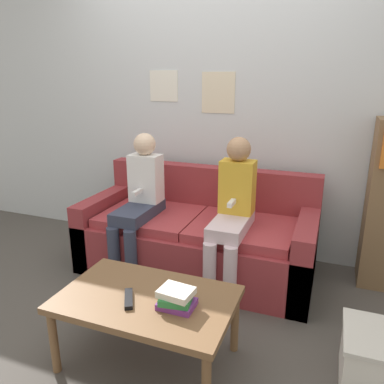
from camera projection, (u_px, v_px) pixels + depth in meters
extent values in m
plane|color=#4C4742|center=(172.00, 301.00, 2.59)|extent=(10.00, 10.00, 0.00)
cube|color=silver|center=(219.00, 101.00, 3.11)|extent=(8.00, 0.06, 2.60)
cube|color=white|center=(164.00, 86.00, 3.22)|extent=(0.26, 0.00, 0.26)
cube|color=beige|center=(218.00, 93.00, 3.07)|extent=(0.28, 0.00, 0.33)
cube|color=maroon|center=(197.00, 248.00, 2.96)|extent=(1.79, 0.80, 0.39)
cube|color=maroon|center=(210.00, 189.00, 3.15)|extent=(1.79, 0.14, 0.39)
cube|color=maroon|center=(107.00, 224.00, 3.22)|extent=(0.14, 0.80, 0.55)
cube|color=maroon|center=(305.00, 255.00, 2.66)|extent=(0.14, 0.80, 0.55)
cube|color=#A1343A|center=(152.00, 216.00, 2.99)|extent=(0.73, 0.64, 0.07)
cube|color=#A1343A|center=(243.00, 229.00, 2.74)|extent=(0.73, 0.64, 0.07)
cube|color=brown|center=(147.00, 299.00, 1.94)|extent=(0.91, 0.57, 0.04)
cylinder|color=brown|center=(54.00, 342.00, 1.93)|extent=(0.04, 0.04, 0.36)
cylinder|color=brown|center=(107.00, 293.00, 2.36)|extent=(0.04, 0.04, 0.36)
cylinder|color=brown|center=(235.00, 322.00, 2.08)|extent=(0.04, 0.04, 0.36)
cylinder|color=#33384C|center=(114.00, 257.00, 2.73)|extent=(0.09, 0.09, 0.46)
cylinder|color=#33384C|center=(131.00, 260.00, 2.69)|extent=(0.09, 0.09, 0.46)
cube|color=#33384C|center=(138.00, 211.00, 2.86)|extent=(0.23, 0.50, 0.09)
cube|color=white|center=(146.00, 178.00, 2.92)|extent=(0.24, 0.16, 0.37)
sphere|color=beige|center=(145.00, 144.00, 2.84)|extent=(0.17, 0.17, 0.17)
cube|color=white|center=(137.00, 192.00, 2.81)|extent=(0.03, 0.12, 0.03)
cylinder|color=silver|center=(209.00, 275.00, 2.48)|extent=(0.09, 0.09, 0.46)
cylinder|color=silver|center=(230.00, 279.00, 2.43)|extent=(0.09, 0.09, 0.46)
cube|color=silver|center=(231.00, 224.00, 2.61)|extent=(0.23, 0.50, 0.09)
cube|color=gold|center=(237.00, 187.00, 2.67)|extent=(0.24, 0.16, 0.38)
sphere|color=tan|center=(239.00, 149.00, 2.59)|extent=(0.17, 0.17, 0.17)
cube|color=white|center=(232.00, 203.00, 2.55)|extent=(0.03, 0.12, 0.03)
cube|color=black|center=(129.00, 299.00, 1.90)|extent=(0.12, 0.17, 0.02)
cube|color=#7A3389|center=(177.00, 304.00, 1.85)|extent=(0.18, 0.14, 0.03)
cube|color=#2D8442|center=(176.00, 298.00, 1.84)|extent=(0.17, 0.17, 0.03)
cube|color=silver|center=(176.00, 292.00, 1.82)|extent=(0.17, 0.15, 0.03)
cube|color=silver|center=(384.00, 365.00, 1.82)|extent=(0.38, 0.35, 0.28)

